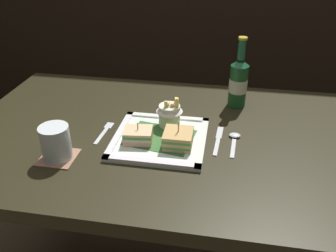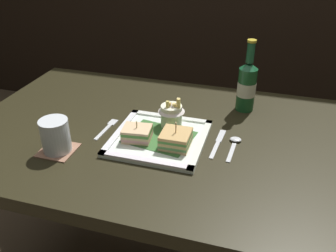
# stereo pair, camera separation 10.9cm
# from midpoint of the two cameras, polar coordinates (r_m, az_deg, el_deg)

# --- Properties ---
(dining_table) EXTENTS (1.37, 0.81, 0.72)m
(dining_table) POSITION_cam_midpoint_polar(r_m,az_deg,el_deg) (1.20, -1.45, -6.31)
(dining_table) COLOR black
(dining_table) RESTS_ON ground_plane
(square_plate) EXTENTS (0.28, 0.28, 0.02)m
(square_plate) POSITION_cam_midpoint_polar(r_m,az_deg,el_deg) (1.10, -4.14, -2.12)
(square_plate) COLOR white
(square_plate) RESTS_ON dining_table
(sandwich_half_left) EXTENTS (0.09, 0.08, 0.06)m
(sandwich_half_left) POSITION_cam_midpoint_polar(r_m,az_deg,el_deg) (1.07, -7.68, -1.58)
(sandwich_half_left) COLOR #DEB585
(sandwich_half_left) RESTS_ON square_plate
(sandwich_half_right) EXTENTS (0.08, 0.09, 0.08)m
(sandwich_half_right) POSITION_cam_midpoint_polar(r_m,az_deg,el_deg) (1.05, -1.37, -2.09)
(sandwich_half_right) COLOR tan
(sandwich_half_right) RESTS_ON square_plate
(fries_cup) EXTENTS (0.08, 0.08, 0.10)m
(fries_cup) POSITION_cam_midpoint_polar(r_m,az_deg,el_deg) (1.13, -2.53, 2.18)
(fries_cup) COLOR silver
(fries_cup) RESTS_ON square_plate
(beer_bottle) EXTENTS (0.06, 0.06, 0.25)m
(beer_bottle) POSITION_cam_midpoint_polar(r_m,az_deg,el_deg) (1.28, 8.72, 6.92)
(beer_bottle) COLOR #1A4F26
(beer_bottle) RESTS_ON dining_table
(drink_coaster) EXTENTS (0.10, 0.10, 0.00)m
(drink_coaster) POSITION_cam_midpoint_polar(r_m,az_deg,el_deg) (1.08, -19.80, -4.81)
(drink_coaster) COLOR #996951
(drink_coaster) RESTS_ON dining_table
(water_glass) EXTENTS (0.08, 0.08, 0.10)m
(water_glass) POSITION_cam_midpoint_polar(r_m,az_deg,el_deg) (1.06, -20.22, -2.79)
(water_glass) COLOR silver
(water_glass) RESTS_ON dining_table
(fork) EXTENTS (0.03, 0.13, 0.00)m
(fork) POSITION_cam_midpoint_polar(r_m,az_deg,el_deg) (1.17, -12.68, -0.94)
(fork) COLOR silver
(fork) RESTS_ON dining_table
(knife) EXTENTS (0.02, 0.17, 0.00)m
(knife) POSITION_cam_midpoint_polar(r_m,az_deg,el_deg) (1.10, 5.19, -2.19)
(knife) COLOR silver
(knife) RESTS_ON dining_table
(spoon) EXTENTS (0.03, 0.13, 0.01)m
(spoon) POSITION_cam_midpoint_polar(r_m,az_deg,el_deg) (1.11, 7.73, -2.10)
(spoon) COLOR silver
(spoon) RESTS_ON dining_table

